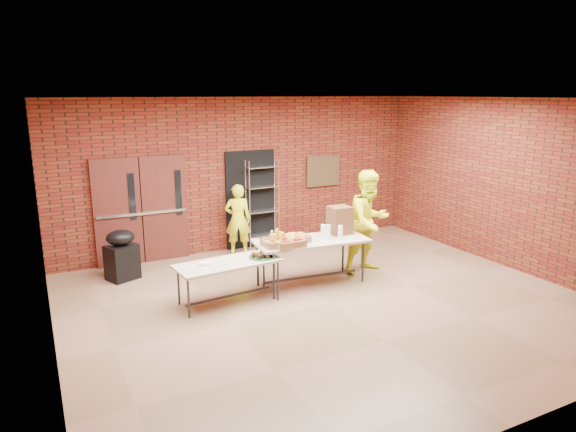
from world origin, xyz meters
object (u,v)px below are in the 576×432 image
object	(u,v)px
table_left	(228,266)
table_right	(311,243)
wire_rack	(263,204)
coffee_dispenser	(340,220)
covered_grill	(122,255)
volunteer_woman	(238,219)
volunteer_man	(369,221)

from	to	relation	value
table_left	table_right	distance (m)	1.59
wire_rack	coffee_dispenser	xyz separation A→B (m)	(0.49, -2.29, 0.10)
table_right	covered_grill	bearing A→B (deg)	154.94
coffee_dispenser	volunteer_woman	distance (m)	2.39
wire_rack	volunteer_woman	size ratio (longest dim) A/B	1.30
table_left	table_right	world-z (taller)	table_right
coffee_dispenser	table_right	bearing A→B (deg)	-169.54
covered_grill	table_left	bearing A→B (deg)	-77.90
table_left	table_right	bearing A→B (deg)	-0.17
wire_rack	volunteer_man	xyz separation A→B (m)	(1.13, -2.30, 0.00)
table_left	table_right	xyz separation A→B (m)	(1.58, 0.14, 0.11)
wire_rack	covered_grill	world-z (taller)	wire_rack
wire_rack	coffee_dispenser	size ratio (longest dim) A/B	3.84
covered_grill	volunteer_woman	bearing A→B (deg)	-12.54
volunteer_woman	covered_grill	bearing A→B (deg)	31.26
wire_rack	covered_grill	xyz separation A→B (m)	(-3.07, -0.68, -0.50)
table_right	covered_grill	xyz separation A→B (m)	(-2.91, 1.73, -0.28)
table_right	volunteer_woman	world-z (taller)	volunteer_woman
volunteer_woman	volunteer_man	bearing A→B (deg)	151.07
table_left	wire_rack	bearing A→B (deg)	50.51
table_right	coffee_dispenser	bearing A→B (deg)	16.14
table_left	table_right	size ratio (longest dim) A/B	0.84
covered_grill	volunteer_woman	distance (m)	2.47
table_right	volunteer_woman	xyz separation A→B (m)	(-0.50, 2.19, -0.00)
coffee_dispenser	volunteer_man	distance (m)	0.64
coffee_dispenser	covered_grill	distance (m)	3.96
table_left	volunteer_woman	world-z (taller)	volunteer_woman
table_left	volunteer_man	xyz separation A→B (m)	(2.87, 0.25, 0.33)
covered_grill	table_right	bearing A→B (deg)	-54.07
table_right	wire_rack	bearing A→B (deg)	91.95
table_right	volunteer_woman	size ratio (longest dim) A/B	1.38
wire_rack	table_right	size ratio (longest dim) A/B	0.94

